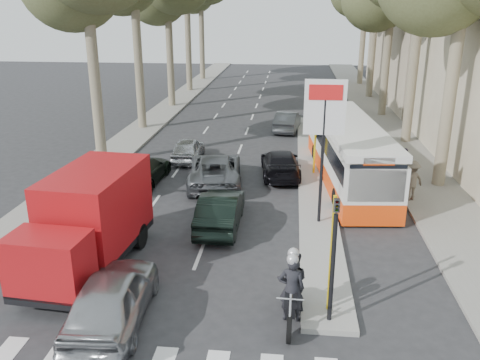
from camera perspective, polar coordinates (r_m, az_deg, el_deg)
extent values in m
plane|color=#28282B|center=(15.67, -2.62, -12.03)|extent=(120.00, 120.00, 0.00)
cube|color=gray|center=(39.62, 15.38, 6.77)|extent=(3.20, 70.00, 0.12)
cube|color=gray|center=(43.21, -7.75, 8.27)|extent=(2.40, 64.00, 0.12)
cube|color=gray|center=(25.57, 8.25, 0.66)|extent=(1.50, 26.00, 0.16)
cube|color=#B7A88E|center=(49.11, 22.91, 17.63)|extent=(11.00, 20.00, 16.00)
cylinder|color=yellow|center=(13.85, 10.21, -8.51)|extent=(0.10, 0.10, 3.50)
cylinder|color=yellow|center=(19.36, 9.06, -0.26)|extent=(0.10, 0.10, 3.50)
cylinder|color=yellow|center=(25.09, 8.43, 4.28)|extent=(0.10, 0.10, 3.50)
cylinder|color=black|center=(19.09, 9.19, 2.14)|extent=(0.12, 0.12, 5.20)
cube|color=white|center=(18.61, 9.52, 8.04)|extent=(1.50, 0.10, 2.00)
cube|color=red|center=(18.46, 9.62, 9.68)|extent=(1.20, 0.02, 0.55)
cylinder|color=black|center=(13.48, 10.32, -10.06)|extent=(0.12, 0.12, 3.20)
imported|color=black|center=(12.82, 10.71, -4.20)|extent=(0.16, 0.41, 1.00)
cylinder|color=#6B604C|center=(27.46, -15.94, 10.27)|extent=(0.56, 0.56, 8.40)
cylinder|color=#6B604C|center=(34.96, -11.33, 12.85)|extent=(0.56, 0.56, 8.96)
cylinder|color=#6B604C|center=(42.63, -7.86, 13.55)|extent=(0.56, 0.56, 8.12)
cylinder|color=#6B604C|center=(50.37, -5.84, 15.27)|extent=(0.56, 0.56, 9.52)
cylinder|color=#6B604C|center=(58.26, -4.31, 15.42)|extent=(0.56, 0.56, 8.68)
cylinder|color=#6B604C|center=(24.57, 22.47, 8.58)|extent=(0.56, 0.56, 8.40)
cylinder|color=#6B604C|center=(32.21, 18.90, 11.95)|extent=(0.56, 0.56, 9.24)
cylinder|color=#6B604C|center=(40.05, 16.08, 12.45)|extent=(0.56, 0.56, 7.84)
cylinder|color=#6B604C|center=(47.88, 14.68, 14.23)|extent=(0.56, 0.56, 8.96)
cylinder|color=#6B604C|center=(55.82, 13.58, 14.65)|extent=(0.56, 0.56, 8.40)
imported|color=#9B9EA3|center=(14.19, -14.14, -12.67)|extent=(2.07, 4.59, 1.53)
imported|color=black|center=(19.33, -2.20, -3.41)|extent=(1.47, 4.20, 1.38)
imported|color=#54585D|center=(23.95, -2.80, 1.17)|extent=(3.01, 5.44, 1.44)
imported|color=black|center=(25.21, 4.54, 1.88)|extent=(2.24, 4.59, 1.29)
imported|color=#A4A8AC|center=(27.85, -5.86, 3.48)|extent=(1.55, 3.69, 1.25)
imported|color=#52555A|center=(34.42, 5.35, 6.59)|extent=(1.87, 4.16, 1.33)
imported|color=black|center=(24.48, -10.95, 1.08)|extent=(2.04, 4.59, 1.31)
cube|color=black|center=(17.10, -16.48, -7.99)|extent=(2.61, 6.01, 0.24)
cylinder|color=black|center=(16.14, -22.70, -10.85)|extent=(0.36, 0.90, 0.88)
cylinder|color=black|center=(15.22, -16.39, -11.97)|extent=(0.36, 0.90, 0.88)
cylinder|color=black|center=(18.96, -16.76, -5.58)|extent=(0.36, 0.90, 0.88)
cylinder|color=black|center=(18.18, -11.23, -6.19)|extent=(0.36, 0.90, 0.88)
cube|color=#9B0E12|center=(14.98, -20.61, -8.72)|extent=(2.25, 1.53, 1.66)
cube|color=black|center=(14.43, -21.97, -9.14)|extent=(1.95, 0.24, 0.88)
cube|color=#9B0E12|center=(17.18, -15.76, -2.78)|extent=(2.57, 4.26, 2.44)
cube|color=#FA450D|center=(24.92, 11.91, 1.03)|extent=(3.40, 11.20, 0.86)
cube|color=silver|center=(24.59, 12.09, 3.58)|extent=(3.40, 11.20, 1.44)
cube|color=black|center=(24.52, 12.13, 4.23)|extent=(3.38, 10.77, 0.82)
cube|color=silver|center=(24.34, 12.26, 5.97)|extent=(3.40, 11.20, 0.29)
cube|color=black|center=(19.45, 15.14, -0.38)|extent=(2.11, 0.25, 1.44)
cube|color=#FA450D|center=(19.19, 15.35, 1.99)|extent=(1.15, 0.17, 0.31)
cylinder|color=black|center=(21.48, 10.80, -2.13)|extent=(0.35, 0.94, 0.92)
cylinder|color=black|center=(21.97, 16.35, -2.10)|extent=(0.35, 0.94, 0.92)
cylinder|color=black|center=(27.89, 8.46, 2.98)|extent=(0.35, 0.94, 0.92)
cylinder|color=black|center=(28.26, 12.80, 2.92)|extent=(0.35, 0.94, 0.92)
cylinder|color=black|center=(13.38, 5.54, -16.35)|extent=(0.14, 0.72, 0.72)
cylinder|color=black|center=(14.78, 5.88, -12.57)|extent=(0.14, 0.72, 0.72)
cylinder|color=silver|center=(13.20, 5.61, -14.64)|extent=(0.09, 0.45, 0.90)
cube|color=black|center=(14.04, 5.75, -13.74)|extent=(0.28, 0.85, 0.34)
cube|color=black|center=(13.69, 5.75, -13.19)|extent=(0.36, 0.52, 0.25)
cube|color=black|center=(14.20, 5.85, -12.21)|extent=(0.34, 0.74, 0.13)
cylinder|color=silver|center=(13.06, 5.68, -13.17)|extent=(0.70, 0.07, 0.04)
imported|color=black|center=(13.78, 5.82, -12.02)|extent=(0.71, 0.48, 1.89)
imported|color=black|center=(14.19, 5.90, -11.29)|extent=(0.88, 0.51, 1.77)
sphere|color=#B2B2B7|center=(13.29, 5.94, -8.87)|extent=(0.31, 0.31, 0.31)
sphere|color=#B2B2B7|center=(13.74, 6.02, -8.20)|extent=(0.31, 0.31, 0.31)
imported|color=#413149|center=(25.32, 17.94, 1.69)|extent=(0.98, 0.96, 1.57)
imported|color=#63584A|center=(22.82, 18.70, -0.05)|extent=(1.24, 0.95, 1.75)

